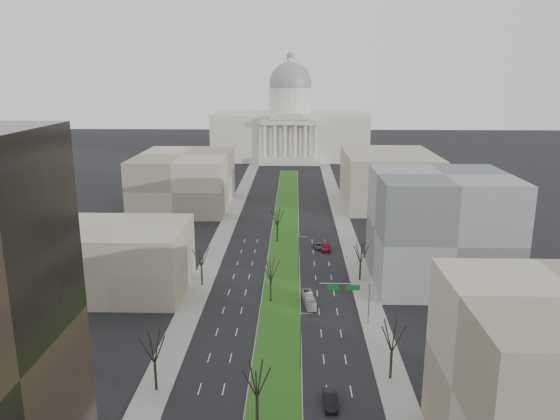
% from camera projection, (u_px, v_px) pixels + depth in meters
% --- Properties ---
extents(ground, '(600.00, 600.00, 0.00)m').
position_uv_depth(ground, '(285.00, 242.00, 148.31)').
color(ground, black).
rests_on(ground, ground).
extents(median, '(8.00, 222.03, 0.20)m').
position_uv_depth(median, '(285.00, 242.00, 147.30)').
color(median, '#999993').
rests_on(median, ground).
extents(sidewalk_left, '(5.00, 330.00, 0.15)m').
position_uv_depth(sidewalk_left, '(206.00, 274.00, 124.53)').
color(sidewalk_left, gray).
rests_on(sidewalk_left, ground).
extents(sidewalk_right, '(5.00, 330.00, 0.15)m').
position_uv_depth(sidewalk_right, '(360.00, 275.00, 123.59)').
color(sidewalk_right, gray).
rests_on(sidewalk_right, ground).
extents(capitol, '(80.00, 46.00, 55.00)m').
position_uv_depth(capitol, '(290.00, 127.00, 289.27)').
color(capitol, beige).
rests_on(capitol, ground).
extents(building_beige_left, '(26.00, 22.00, 14.00)m').
position_uv_depth(building_beige_left, '(123.00, 259.00, 113.55)').
color(building_beige_left, tan).
rests_on(building_beige_left, ground).
extents(building_grey_right, '(28.00, 26.00, 24.00)m').
position_uv_depth(building_grey_right, '(440.00, 229.00, 117.32)').
color(building_grey_right, slate).
rests_on(building_grey_right, ground).
extents(building_far_left, '(30.00, 40.00, 18.00)m').
position_uv_depth(building_far_left, '(184.00, 180.00, 185.80)').
color(building_far_left, gray).
rests_on(building_far_left, ground).
extents(building_far_right, '(30.00, 40.00, 18.00)m').
position_uv_depth(building_far_right, '(388.00, 179.00, 188.78)').
color(building_far_right, tan).
rests_on(building_far_right, ground).
extents(tree_left_mid, '(5.40, 5.40, 9.72)m').
position_uv_depth(tree_left_mid, '(154.00, 346.00, 77.27)').
color(tree_left_mid, black).
rests_on(tree_left_mid, ground).
extents(tree_left_far, '(5.28, 5.28, 9.50)m').
position_uv_depth(tree_left_far, '(201.00, 256.00, 116.08)').
color(tree_left_far, black).
rests_on(tree_left_far, ground).
extents(tree_right_mid, '(5.52, 5.52, 9.94)m').
position_uv_depth(tree_right_mid, '(393.00, 335.00, 80.19)').
color(tree_right_mid, black).
rests_on(tree_right_mid, ground).
extents(tree_right_far, '(5.04, 5.04, 9.07)m').
position_uv_depth(tree_right_far, '(361.00, 252.00, 119.11)').
color(tree_right_far, black).
rests_on(tree_right_far, ground).
extents(tree_median_a, '(5.40, 5.40, 9.72)m').
position_uv_depth(tree_median_a, '(257.00, 379.00, 69.12)').
color(tree_median_a, black).
rests_on(tree_median_a, ground).
extents(tree_median_b, '(5.40, 5.40, 9.72)m').
position_uv_depth(tree_median_b, '(271.00, 269.00, 107.88)').
color(tree_median_b, black).
rests_on(tree_median_b, ground).
extents(tree_median_c, '(5.40, 5.40, 9.72)m').
position_uv_depth(tree_median_c, '(277.00, 217.00, 146.64)').
color(tree_median_c, black).
rests_on(tree_median_c, ground).
extents(streetlamp_median_b, '(1.90, 0.20, 9.16)m').
position_uv_depth(streetlamp_median_b, '(301.00, 339.00, 84.04)').
color(streetlamp_median_b, gray).
rests_on(streetlamp_median_b, ground).
extents(streetlamp_median_c, '(1.90, 0.20, 9.16)m').
position_uv_depth(streetlamp_median_c, '(299.00, 255.00, 122.80)').
color(streetlamp_median_c, gray).
rests_on(streetlamp_median_c, ground).
extents(mast_arm_signs, '(9.12, 0.24, 8.09)m').
position_uv_depth(mast_arm_signs, '(354.00, 293.00, 98.02)').
color(mast_arm_signs, gray).
rests_on(mast_arm_signs, ground).
extents(car_black, '(1.87, 5.22, 1.71)m').
position_uv_depth(car_black, '(330.00, 400.00, 75.27)').
color(car_black, black).
rests_on(car_black, ground).
extents(car_red, '(2.52, 5.72, 1.63)m').
position_uv_depth(car_red, '(326.00, 247.00, 140.92)').
color(car_red, maroon).
rests_on(car_red, ground).
extents(car_grey_far, '(2.74, 4.79, 1.26)m').
position_uv_depth(car_grey_far, '(318.00, 246.00, 142.61)').
color(car_grey_far, '#434549').
rests_on(car_grey_far, ground).
extents(box_van, '(2.74, 8.02, 2.19)m').
position_uv_depth(box_van, '(309.00, 300.00, 107.75)').
color(box_van, silver).
rests_on(box_van, ground).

